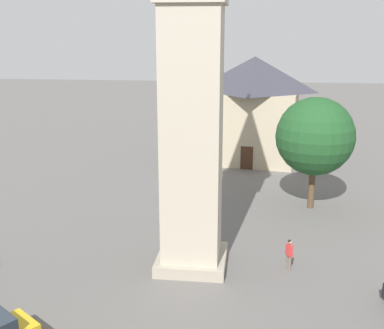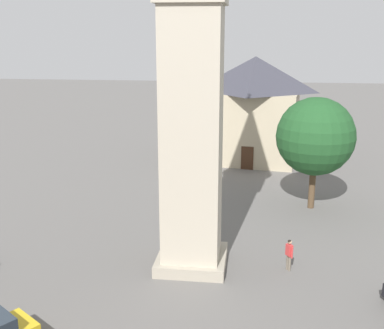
% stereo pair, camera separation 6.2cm
% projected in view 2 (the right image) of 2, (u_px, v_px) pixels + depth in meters
% --- Properties ---
extents(ground_plane, '(200.00, 200.00, 0.00)m').
position_uv_depth(ground_plane, '(192.00, 264.00, 25.32)').
color(ground_plane, '#605E5B').
extents(pedestrian, '(0.48, 0.38, 1.69)m').
position_uv_depth(pedestrian, '(289.00, 252.00, 24.47)').
color(pedestrian, '#706656').
rests_on(pedestrian, ground).
extents(tree, '(5.31, 5.31, 7.76)m').
position_uv_depth(tree, '(315.00, 137.00, 32.25)').
color(tree, brown).
rests_on(tree, ground).
extents(building_terrace_right, '(8.53, 9.30, 9.79)m').
position_uv_depth(building_terrace_right, '(254.00, 108.00, 45.03)').
color(building_terrace_right, tan).
rests_on(building_terrace_right, ground).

